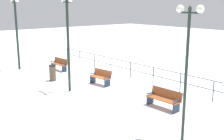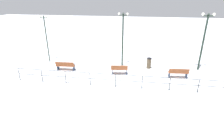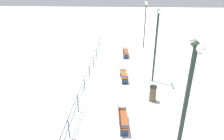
{
  "view_description": "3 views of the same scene",
  "coord_description": "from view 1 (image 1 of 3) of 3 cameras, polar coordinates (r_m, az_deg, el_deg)",
  "views": [
    {
      "loc": [
        9.64,
        12.97,
        4.62
      ],
      "look_at": [
        -0.81,
        0.29,
        0.86
      ],
      "focal_mm": 45.72,
      "sensor_mm": 36.0,
      "label": 1
    },
    {
      "loc": [
        -14.83,
        -1.56,
        6.67
      ],
      "look_at": [
        -1.93,
        0.37,
        1.1
      ],
      "focal_mm": 29.59,
      "sensor_mm": 36.0,
      "label": 2
    },
    {
      "loc": [
        -0.24,
        -12.88,
        6.68
      ],
      "look_at": [
        -0.98,
        0.13,
        0.71
      ],
      "focal_mm": 32.3,
      "sensor_mm": 36.0,
      "label": 3
    }
  ],
  "objects": [
    {
      "name": "trash_bin",
      "position": [
        18.01,
        -11.8,
        -0.58
      ],
      "size": [
        0.43,
        0.43,
        1.0
      ],
      "color": "brown",
      "rests_on": "ground"
    },
    {
      "name": "lamppost_middle",
      "position": [
        15.23,
        -8.81,
        6.85
      ],
      "size": [
        0.22,
        0.95,
        5.0
      ],
      "color": "#1E2D23",
      "rests_on": "ground"
    },
    {
      "name": "bench_second",
      "position": [
        16.81,
        -2.27,
        -1.41
      ],
      "size": [
        0.72,
        1.47,
        0.89
      ],
      "rotation": [
        0.0,
        0.0,
        0.13
      ],
      "color": "brown",
      "rests_on": "ground"
    },
    {
      "name": "lamppost_far",
      "position": [
        9.59,
        14.9,
        4.59
      ],
      "size": [
        0.26,
        1.01,
        4.63
      ],
      "color": "#1E2D23",
      "rests_on": "ground"
    },
    {
      "name": "ground_plane",
      "position": [
        16.81,
        -2.77,
        -3.06
      ],
      "size": [
        80.0,
        80.0,
        0.0
      ],
      "primitive_type": "plane",
      "color": "white",
      "rests_on": "ground"
    },
    {
      "name": "bench_third",
      "position": [
        13.27,
        10.35,
        -5.61
      ],
      "size": [
        0.63,
        1.72,
        0.87
      ],
      "rotation": [
        0.0,
        0.0,
        0.04
      ],
      "color": "brown",
      "rests_on": "ground"
    },
    {
      "name": "bench_nearest",
      "position": [
        20.86,
        -10.48,
        1.22
      ],
      "size": [
        0.59,
        1.64,
        0.87
      ],
      "rotation": [
        0.0,
        0.0,
        0.07
      ],
      "color": "brown",
      "rests_on": "ground"
    },
    {
      "name": "waterfront_railing",
      "position": [
        18.24,
        3.71,
        0.52
      ],
      "size": [
        0.05,
        15.74,
        1.06
      ],
      "color": "#383D42",
      "rests_on": "ground"
    },
    {
      "name": "lamppost_near",
      "position": [
        21.55,
        -18.59,
        8.51
      ],
      "size": [
        0.27,
        1.11,
        5.06
      ],
      "color": "#1E2D23",
      "rests_on": "ground"
    }
  ]
}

